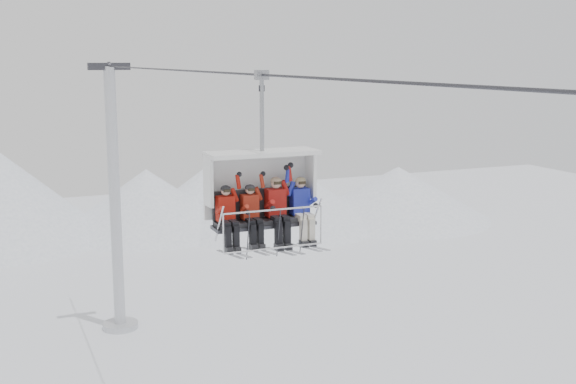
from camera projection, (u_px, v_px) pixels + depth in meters
name	position (u px, v px, depth m)	size (l,w,h in m)	color
ridgeline	(49.00, 205.00, 54.16)	(72.00, 21.00, 7.00)	white
lift_tower_right	(116.00, 219.00, 36.10)	(2.00, 1.80, 13.48)	#B8BAC0
haul_cable	(288.00, 76.00, 14.84)	(0.06, 0.06, 50.00)	#313137
chairlift_carrier	(260.00, 187.00, 16.79)	(2.59, 1.17, 3.98)	black
skier_far_left	(227.00, 215.00, 16.25)	(0.39, 1.69, 1.58)	#AF180D
skier_center_left	(252.00, 213.00, 16.47)	(0.39, 1.69, 1.55)	#A42614
skier_center_right	(277.00, 208.00, 16.72)	(0.44, 1.69, 1.74)	#A41611
skier_far_right	(302.00, 207.00, 16.96)	(0.42, 1.69, 1.68)	#222DAD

